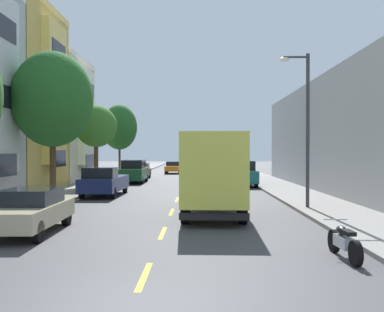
{
  "coord_description": "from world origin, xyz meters",
  "views": [
    {
      "loc": [
        1.13,
        -7.41,
        2.66
      ],
      "look_at": [
        0.7,
        27.15,
        2.29
      ],
      "focal_mm": 41.61,
      "sensor_mm": 36.0,
      "label": 1
    }
  ],
  "objects_px": {
    "street_tree_farthest": "(119,127)",
    "delivery_box_truck": "(214,170)",
    "parked_sedan_champagne": "(30,210)",
    "parked_wagon_charcoal": "(140,170)",
    "street_tree_second": "(53,99)",
    "parked_suv_teal": "(242,173)",
    "street_lamp": "(304,118)",
    "parked_suv_forest": "(134,171)",
    "parked_pickup_navy": "(104,182)",
    "moving_orange_sedan": "(173,167)",
    "street_tree_third": "(96,127)",
    "parked_hatchback_burgundy": "(229,170)",
    "parked_motorcycle": "(344,242)"
  },
  "relations": [
    {
      "from": "street_tree_farthest",
      "to": "delivery_box_truck",
      "type": "bearing_deg",
      "value": -71.43
    },
    {
      "from": "parked_sedan_champagne",
      "to": "parked_wagon_charcoal",
      "type": "bearing_deg",
      "value": 90.32
    },
    {
      "from": "street_tree_second",
      "to": "parked_sedan_champagne",
      "type": "relative_size",
      "value": 1.7
    },
    {
      "from": "delivery_box_truck",
      "to": "parked_suv_teal",
      "type": "distance_m",
      "value": 15.87
    },
    {
      "from": "street_lamp",
      "to": "street_tree_farthest",
      "type": "bearing_deg",
      "value": 118.57
    },
    {
      "from": "parked_suv_forest",
      "to": "delivery_box_truck",
      "type": "bearing_deg",
      "value": -72.36
    },
    {
      "from": "parked_pickup_navy",
      "to": "moving_orange_sedan",
      "type": "height_order",
      "value": "parked_pickup_navy"
    },
    {
      "from": "street_lamp",
      "to": "delivery_box_truck",
      "type": "distance_m",
      "value": 5.03
    },
    {
      "from": "street_tree_third",
      "to": "parked_sedan_champagne",
      "type": "distance_m",
      "value": 19.04
    },
    {
      "from": "delivery_box_truck",
      "to": "parked_suv_forest",
      "type": "height_order",
      "value": "delivery_box_truck"
    },
    {
      "from": "street_lamp",
      "to": "parked_hatchback_burgundy",
      "type": "bearing_deg",
      "value": 93.3
    },
    {
      "from": "street_tree_second",
      "to": "street_lamp",
      "type": "distance_m",
      "value": 12.75
    },
    {
      "from": "delivery_box_truck",
      "to": "parked_wagon_charcoal",
      "type": "bearing_deg",
      "value": 104.35
    },
    {
      "from": "street_tree_farthest",
      "to": "street_lamp",
      "type": "distance_m",
      "value": 25.83
    },
    {
      "from": "parked_suv_teal",
      "to": "moving_orange_sedan",
      "type": "distance_m",
      "value": 20.38
    },
    {
      "from": "street_lamp",
      "to": "parked_motorcycle",
      "type": "distance_m",
      "value": 9.91
    },
    {
      "from": "street_lamp",
      "to": "street_tree_second",
      "type": "bearing_deg",
      "value": 166.69
    },
    {
      "from": "street_tree_farthest",
      "to": "parked_pickup_navy",
      "type": "bearing_deg",
      "value": -83.16
    },
    {
      "from": "parked_wagon_charcoal",
      "to": "parked_motorcycle",
      "type": "height_order",
      "value": "parked_wagon_charcoal"
    },
    {
      "from": "parked_motorcycle",
      "to": "parked_pickup_navy",
      "type": "bearing_deg",
      "value": 120.87
    },
    {
      "from": "parked_sedan_champagne",
      "to": "street_lamp",
      "type": "bearing_deg",
      "value": 29.24
    },
    {
      "from": "street_lamp",
      "to": "moving_orange_sedan",
      "type": "xyz_separation_m",
      "value": [
        -7.75,
        33.28,
        -3.39
      ]
    },
    {
      "from": "parked_suv_teal",
      "to": "parked_wagon_charcoal",
      "type": "height_order",
      "value": "parked_suv_teal"
    },
    {
      "from": "parked_suv_forest",
      "to": "parked_sedan_champagne",
      "type": "height_order",
      "value": "parked_suv_forest"
    },
    {
      "from": "street_tree_second",
      "to": "parked_motorcycle",
      "type": "height_order",
      "value": "street_tree_second"
    },
    {
      "from": "parked_wagon_charcoal",
      "to": "street_lamp",
      "type": "bearing_deg",
      "value": -65.45
    },
    {
      "from": "parked_suv_forest",
      "to": "parked_sedan_champagne",
      "type": "bearing_deg",
      "value": -90.21
    },
    {
      "from": "street_tree_third",
      "to": "street_tree_farthest",
      "type": "relative_size",
      "value": 0.85
    },
    {
      "from": "parked_pickup_navy",
      "to": "moving_orange_sedan",
      "type": "bearing_deg",
      "value": 84.44
    },
    {
      "from": "street_lamp",
      "to": "parked_sedan_champagne",
      "type": "relative_size",
      "value": 1.52
    },
    {
      "from": "parked_suv_forest",
      "to": "parked_pickup_navy",
      "type": "bearing_deg",
      "value": -91.0
    },
    {
      "from": "parked_suv_teal",
      "to": "street_tree_second",
      "type": "bearing_deg",
      "value": -134.79
    },
    {
      "from": "parked_motorcycle",
      "to": "street_tree_second",
      "type": "bearing_deg",
      "value": 132.85
    },
    {
      "from": "street_tree_third",
      "to": "parked_motorcycle",
      "type": "height_order",
      "value": "street_tree_third"
    },
    {
      "from": "street_tree_second",
      "to": "parked_hatchback_burgundy",
      "type": "height_order",
      "value": "street_tree_second"
    },
    {
      "from": "parked_wagon_charcoal",
      "to": "parked_sedan_champagne",
      "type": "distance_m",
      "value": 28.6
    },
    {
      "from": "street_lamp",
      "to": "parked_suv_forest",
      "type": "height_order",
      "value": "street_lamp"
    },
    {
      "from": "parked_suv_teal",
      "to": "parked_wagon_charcoal",
      "type": "xyz_separation_m",
      "value": [
        -8.99,
        8.94,
        -0.18
      ]
    },
    {
      "from": "street_tree_second",
      "to": "parked_suv_teal",
      "type": "bearing_deg",
      "value": 45.21
    },
    {
      "from": "delivery_box_truck",
      "to": "parked_wagon_charcoal",
      "type": "distance_m",
      "value": 25.37
    },
    {
      "from": "parked_suv_forest",
      "to": "moving_orange_sedan",
      "type": "height_order",
      "value": "parked_suv_forest"
    },
    {
      "from": "parked_pickup_navy",
      "to": "parked_sedan_champagne",
      "type": "xyz_separation_m",
      "value": [
        0.11,
        -12.01,
        -0.08
      ]
    },
    {
      "from": "street_tree_second",
      "to": "parked_motorcycle",
      "type": "xyz_separation_m",
      "value": [
        11.15,
        -12.02,
        -4.94
      ]
    },
    {
      "from": "parked_suv_forest",
      "to": "parked_hatchback_burgundy",
      "type": "xyz_separation_m",
      "value": [
        8.68,
        8.92,
        -0.23
      ]
    },
    {
      "from": "delivery_box_truck",
      "to": "moving_orange_sedan",
      "type": "relative_size",
      "value": 1.59
    },
    {
      "from": "parked_sedan_champagne",
      "to": "street_tree_third",
      "type": "bearing_deg",
      "value": 96.38
    },
    {
      "from": "street_tree_second",
      "to": "parked_suv_teal",
      "type": "xyz_separation_m",
      "value": [
        10.9,
        10.98,
        -4.37
      ]
    },
    {
      "from": "street_lamp",
      "to": "parked_suv_teal",
      "type": "xyz_separation_m",
      "value": [
        -1.45,
        13.9,
        -3.15
      ]
    },
    {
      "from": "street_tree_second",
      "to": "parked_pickup_navy",
      "type": "height_order",
      "value": "street_tree_second"
    },
    {
      "from": "parked_wagon_charcoal",
      "to": "parked_motorcycle",
      "type": "relative_size",
      "value": 2.29
    }
  ]
}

